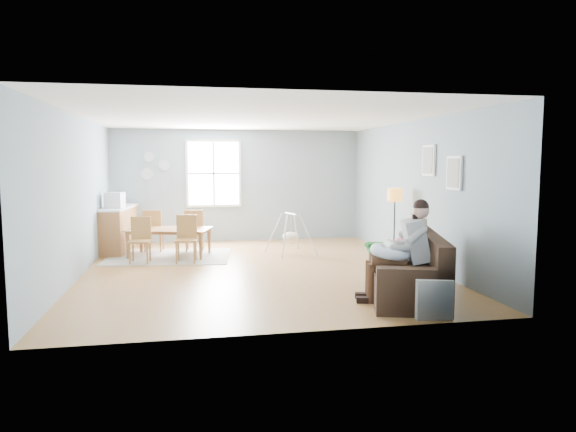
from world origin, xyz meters
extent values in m
cube|color=#A17439|center=(0.00, 0.00, -0.04)|extent=(8.40, 9.40, 0.08)
cube|color=white|center=(0.00, 0.00, 3.00)|extent=(8.40, 9.40, 0.60)
cube|color=#8095A7|center=(0.00, 4.66, 1.35)|extent=(8.40, 0.08, 3.90)
cube|color=#8095A7|center=(0.00, -4.66, 1.35)|extent=(8.40, 0.08, 3.90)
cube|color=#8095A7|center=(-4.16, 0.00, 1.35)|extent=(0.08, 9.40, 3.90)
cube|color=#8095A7|center=(4.16, 0.00, 1.35)|extent=(0.08, 9.40, 3.90)
cube|color=white|center=(-0.60, 3.47, 1.65)|extent=(1.32, 0.06, 1.62)
cube|color=white|center=(-0.60, 3.44, 1.65)|extent=(1.20, 0.02, 1.50)
cube|color=white|center=(-0.60, 3.43, 1.65)|extent=(1.20, 0.03, 0.04)
cube|color=white|center=(-0.60, 3.43, 1.65)|extent=(0.04, 0.03, 1.50)
cube|color=white|center=(2.97, -1.50, 1.75)|extent=(0.04, 0.44, 0.54)
cube|color=slate|center=(2.94, -1.50, 1.75)|extent=(0.01, 0.36, 0.46)
cube|color=white|center=(2.97, -0.60, 1.95)|extent=(0.04, 0.44, 0.54)
cube|color=slate|center=(2.94, -0.60, 1.95)|extent=(0.01, 0.36, 0.46)
cylinder|color=#909FAD|center=(-2.10, 3.47, 2.05)|extent=(0.24, 0.02, 0.24)
cylinder|color=#909FAD|center=(-1.75, 3.47, 1.85)|extent=(0.26, 0.02, 0.26)
cylinder|color=#909FAD|center=(-2.15, 3.47, 1.65)|extent=(0.28, 0.02, 0.28)
cube|color=black|center=(1.87, -2.20, 0.22)|extent=(1.55, 2.38, 0.44)
cube|color=black|center=(2.22, -2.31, 0.67)|extent=(0.85, 2.17, 0.45)
cube|color=black|center=(1.58, -3.15, 0.52)|extent=(0.96, 0.48, 0.17)
cube|color=black|center=(2.16, -1.25, 0.52)|extent=(0.96, 0.48, 0.17)
cube|color=#135614|center=(2.07, -1.49, 0.56)|extent=(1.18, 1.07, 0.04)
cube|color=#C5B896|center=(2.32, -1.74, 0.82)|extent=(0.35, 0.56, 0.54)
cube|color=#9C9C9F|center=(1.87, -2.52, 0.85)|extent=(0.46, 0.53, 0.62)
sphere|color=tan|center=(1.93, -2.53, 1.27)|extent=(0.23, 0.23, 0.23)
sphere|color=black|center=(1.93, -2.53, 1.31)|extent=(0.22, 0.22, 0.22)
cylinder|color=#311C12|center=(1.48, -2.54, 0.56)|extent=(0.50, 0.27, 0.16)
cylinder|color=#311C12|center=(1.54, -2.32, 0.56)|extent=(0.50, 0.27, 0.16)
cylinder|color=#311C12|center=(1.26, -2.49, 0.27)|extent=(0.13, 0.13, 0.54)
cylinder|color=#311C12|center=(1.32, -2.27, 0.27)|extent=(0.13, 0.13, 0.54)
cube|color=black|center=(1.18, -2.47, 0.04)|extent=(0.26, 0.16, 0.08)
cube|color=black|center=(1.24, -2.25, 0.04)|extent=(0.26, 0.16, 0.08)
torus|color=#C8DDFA|center=(1.55, -2.43, 0.69)|extent=(0.75, 0.74, 0.23)
cylinder|color=silver|center=(1.55, -2.43, 0.77)|extent=(0.16, 0.31, 0.13)
sphere|color=tan|center=(1.59, -2.26, 0.79)|extent=(0.11, 0.11, 0.11)
cube|color=white|center=(1.98, -2.02, 0.73)|extent=(0.30, 0.32, 0.37)
sphere|color=tan|center=(2.01, -2.03, 0.98)|extent=(0.17, 0.17, 0.17)
sphere|color=black|center=(2.01, -2.03, 1.01)|extent=(0.17, 0.17, 0.17)
cylinder|color=#E63872|center=(1.73, -2.01, 0.56)|extent=(0.32, 0.18, 0.09)
cylinder|color=#E63872|center=(1.77, -1.87, 0.56)|extent=(0.32, 0.18, 0.09)
cylinder|color=#E63872|center=(1.59, -1.96, 0.39)|extent=(0.08, 0.08, 0.30)
cylinder|color=#E63872|center=(1.64, -1.83, 0.39)|extent=(0.08, 0.08, 0.30)
cylinder|color=black|center=(2.68, 0.20, 0.01)|extent=(0.25, 0.25, 0.03)
cylinder|color=black|center=(2.68, 0.20, 0.63)|extent=(0.03, 0.03, 1.26)
cylinder|color=orange|center=(2.68, 0.20, 1.30)|extent=(0.29, 0.29, 0.25)
cube|color=silver|center=(1.78, -3.20, 0.25)|extent=(0.50, 0.46, 0.49)
cube|color=black|center=(1.59, -3.17, 0.25)|extent=(0.08, 0.34, 0.40)
cube|color=gray|center=(-1.60, 1.57, 0.01)|extent=(2.63, 2.13, 0.01)
imported|color=brown|center=(-1.60, 1.57, 0.29)|extent=(1.81, 1.30, 0.57)
cube|color=#9B6635|center=(-2.12, 0.95, 0.42)|extent=(0.43, 0.43, 0.04)
cube|color=#9B6635|center=(-2.10, 1.13, 0.66)|extent=(0.38, 0.07, 0.43)
cylinder|color=#9B6635|center=(-2.29, 0.80, 0.21)|extent=(0.04, 0.04, 0.42)
cylinder|color=#9B6635|center=(-1.97, 0.78, 0.21)|extent=(0.04, 0.04, 0.42)
cylinder|color=#9B6635|center=(-2.26, 1.12, 0.21)|extent=(0.04, 0.04, 0.42)
cylinder|color=#9B6635|center=(-1.94, 1.10, 0.21)|extent=(0.04, 0.04, 0.42)
cube|color=#9B6635|center=(-1.25, 0.84, 0.44)|extent=(0.44, 0.44, 0.04)
cube|color=#9B6635|center=(-1.24, 1.02, 0.68)|extent=(0.39, 0.07, 0.45)
cylinder|color=#9B6635|center=(-1.43, 0.69, 0.22)|extent=(0.04, 0.04, 0.44)
cylinder|color=#9B6635|center=(-1.10, 0.66, 0.22)|extent=(0.04, 0.04, 0.44)
cylinder|color=#9B6635|center=(-1.40, 1.02, 0.22)|extent=(0.04, 0.04, 0.44)
cylinder|color=#9B6635|center=(-1.07, 0.99, 0.22)|extent=(0.04, 0.04, 0.44)
cube|color=#9B6635|center=(-1.95, 2.29, 0.44)|extent=(0.46, 0.46, 0.04)
cube|color=#9B6635|center=(-1.97, 2.11, 0.68)|extent=(0.39, 0.08, 0.45)
cylinder|color=#9B6635|center=(-1.76, 2.44, 0.22)|extent=(0.04, 0.04, 0.44)
cylinder|color=#9B6635|center=(-2.09, 2.48, 0.22)|extent=(0.04, 0.04, 0.44)
cylinder|color=#9B6635|center=(-1.80, 2.11, 0.22)|extent=(0.04, 0.04, 0.44)
cylinder|color=#9B6635|center=(-2.13, 2.15, 0.22)|extent=(0.04, 0.04, 0.44)
cube|color=#9B6635|center=(-1.08, 2.18, 0.44)|extent=(0.44, 0.44, 0.04)
cube|color=#9B6635|center=(-1.10, 2.00, 0.69)|extent=(0.39, 0.07, 0.45)
cylinder|color=#9B6635|center=(-0.90, 2.34, 0.22)|extent=(0.04, 0.04, 0.44)
cylinder|color=#9B6635|center=(-1.23, 2.36, 0.22)|extent=(0.04, 0.04, 0.44)
cylinder|color=#9B6635|center=(-0.93, 2.00, 0.22)|extent=(0.04, 0.04, 0.44)
cylinder|color=#9B6635|center=(-1.26, 2.03, 0.22)|extent=(0.04, 0.04, 0.44)
cube|color=brown|center=(-2.70, 2.50, 0.47)|extent=(0.65, 1.72, 0.93)
cube|color=silver|center=(-2.70, 2.50, 0.94)|extent=(0.69, 1.76, 0.04)
cube|color=silver|center=(-2.72, 2.17, 1.13)|extent=(0.41, 0.39, 0.33)
cube|color=black|center=(-2.88, 2.20, 1.13)|extent=(0.07, 0.27, 0.23)
cylinder|color=silver|center=(0.89, 1.38, 0.85)|extent=(0.17, 0.48, 0.04)
ellipsoid|color=silver|center=(0.89, 1.38, 0.37)|extent=(0.35, 0.35, 0.21)
cylinder|color=silver|center=(0.89, 1.38, 0.61)|extent=(0.01, 0.01, 0.39)
cylinder|color=silver|center=(0.70, 1.05, 0.44)|extent=(0.22, 0.38, 0.85)
cylinder|color=silver|center=(1.22, 1.19, 0.44)|extent=(0.37, 0.24, 0.85)
cylinder|color=silver|center=(0.55, 1.57, 0.44)|extent=(0.37, 0.24, 0.85)
cylinder|color=silver|center=(1.08, 1.72, 0.44)|extent=(0.22, 0.38, 0.85)
camera|label=1|loc=(-1.14, -9.02, 1.92)|focal=32.00mm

